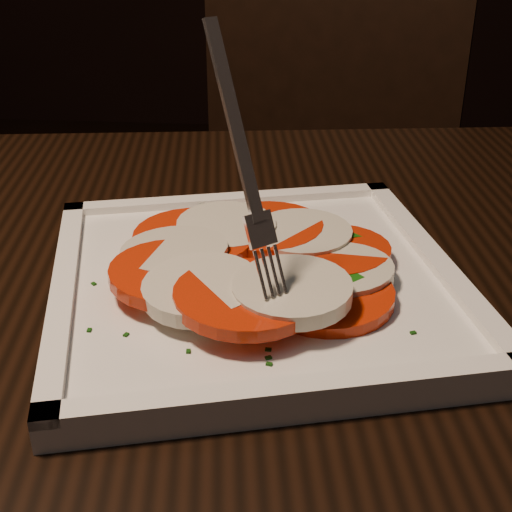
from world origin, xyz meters
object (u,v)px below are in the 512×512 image
(table, at_px, (310,439))
(plate, at_px, (256,285))
(chair, at_px, (311,208))
(fork, at_px, (235,155))

(table, distance_m, plate, 0.12)
(chair, height_order, plate, chair)
(chair, height_order, fork, fork)
(table, relative_size, chair, 1.39)
(plate, bearing_deg, chair, 86.96)
(plate, height_order, fork, fork)
(table, height_order, chair, chair)
(plate, xyz_separation_m, fork, (-0.01, -0.03, 0.10))
(table, bearing_deg, plate, 144.33)
(plate, relative_size, fork, 1.83)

